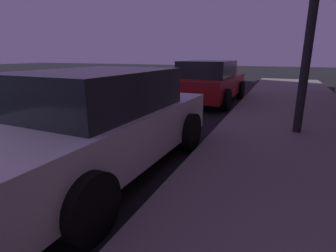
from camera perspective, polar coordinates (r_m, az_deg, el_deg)
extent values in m
cube|color=silver|center=(3.86, -14.77, -1.18)|extent=(1.91, 4.15, 0.64)
cube|color=#1E2328|center=(3.75, -15.21, 7.41)|extent=(1.64, 2.23, 0.56)
cylinder|color=black|center=(5.42, -13.52, 1.02)|extent=(0.24, 0.67, 0.66)
cylinder|color=black|center=(4.55, 4.70, -1.34)|extent=(0.24, 0.67, 0.66)
cylinder|color=black|center=(2.52, -16.82, -16.53)|extent=(0.24, 0.67, 0.66)
cube|color=maroon|center=(9.40, 8.99, 8.70)|extent=(1.86, 4.08, 0.64)
cube|color=#1E2328|center=(9.11, 8.70, 12.17)|extent=(1.60, 2.12, 0.56)
cylinder|color=black|center=(10.87, 6.26, 8.41)|extent=(0.24, 0.67, 0.66)
cylinder|color=black|center=(10.45, 15.59, 7.66)|extent=(0.24, 0.67, 0.66)
cylinder|color=black|center=(8.56, 0.81, 6.62)|extent=(0.24, 0.67, 0.66)
cylinder|color=black|center=(8.01, 12.53, 5.65)|extent=(0.24, 0.67, 0.66)
cylinder|color=black|center=(5.67, 29.29, 22.21)|extent=(0.16, 0.16, 4.67)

